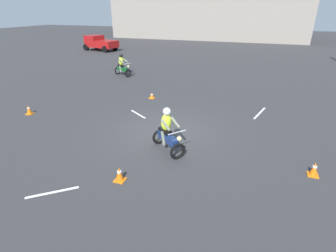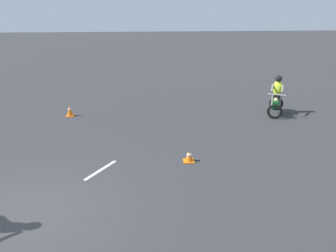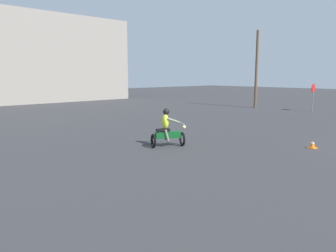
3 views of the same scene
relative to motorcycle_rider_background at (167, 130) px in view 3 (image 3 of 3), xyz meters
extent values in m
torus|color=black|center=(0.62, -0.30, -0.43)|extent=(0.35, 0.58, 0.60)
torus|color=black|center=(-0.56, 0.27, -0.43)|extent=(0.35, 0.58, 0.60)
cube|color=#0F4C1E|center=(0.03, -0.02, -0.21)|extent=(1.10, 0.69, 0.28)
cube|color=black|center=(-0.17, 0.08, 0.01)|extent=(0.62, 0.48, 0.10)
cylinder|color=silver|center=(0.57, -0.27, 0.27)|extent=(0.33, 0.65, 0.04)
sphere|color=#F2E08C|center=(0.69, -0.33, 0.09)|extent=(0.21, 0.21, 0.16)
ellipsoid|color=#D8F233|center=(-0.08, 0.04, 0.37)|extent=(0.43, 0.48, 0.64)
cylinder|color=slate|center=(0.11, -0.27, 0.42)|extent=(0.53, 0.32, 0.27)
cylinder|color=slate|center=(0.28, 0.09, 0.42)|extent=(0.53, 0.32, 0.27)
cylinder|color=slate|center=(-0.12, -0.10, -0.21)|extent=(0.27, 0.21, 0.51)
cylinder|color=slate|center=(0.00, 0.15, -0.21)|extent=(0.27, 0.21, 0.51)
sphere|color=black|center=(-0.04, 0.02, 0.79)|extent=(0.37, 0.37, 0.28)
cylinder|color=slate|center=(18.27, 1.58, 0.37)|extent=(0.07, 0.07, 2.20)
cylinder|color=red|center=(18.27, 1.60, 1.22)|extent=(0.70, 0.03, 0.70)
cylinder|color=white|center=(18.27, 1.62, 1.22)|extent=(0.60, 0.01, 0.60)
cube|color=orange|center=(4.23, -4.40, -0.71)|extent=(0.32, 0.32, 0.03)
cone|color=orange|center=(4.23, -4.40, -0.55)|extent=(0.24, 0.24, 0.30)
cylinder|color=white|center=(4.23, -4.40, -0.50)|extent=(0.13, 0.13, 0.05)
cylinder|color=brown|center=(17.54, 6.62, 2.81)|extent=(0.24, 0.24, 7.06)
cylinder|color=brown|center=(5.14, 25.33, 3.47)|extent=(0.24, 0.24, 8.38)
camera|label=1|loc=(9.85, -17.82, 4.08)|focal=28.00mm
camera|label=2|loc=(12.86, -5.86, 3.53)|focal=35.00mm
camera|label=3|loc=(-9.39, -9.96, 2.32)|focal=35.00mm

